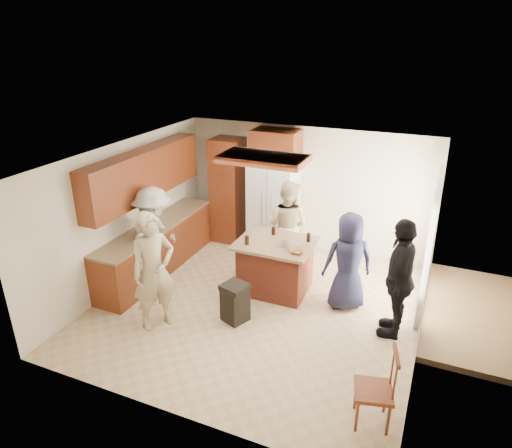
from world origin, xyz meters
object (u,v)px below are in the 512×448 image
at_px(refrigerator, 274,208).
at_px(spindle_chair, 375,391).
at_px(person_behind_left, 287,225).
at_px(person_counter, 155,238).
at_px(trash_bin, 235,302).
at_px(person_side_right, 399,278).
at_px(person_behind_right, 348,262).
at_px(kitchen_island, 275,266).
at_px(person_front_left, 154,271).

xyz_separation_m(refrigerator, spindle_chair, (2.70, -3.82, -0.45)).
bearing_deg(person_behind_left, person_counter, 46.36).
bearing_deg(refrigerator, person_counter, -122.20).
relative_size(refrigerator, trash_bin, 2.86).
xyz_separation_m(person_side_right, trash_bin, (-2.31, -0.64, -0.60)).
relative_size(person_behind_right, person_side_right, 0.88).
relative_size(person_side_right, refrigerator, 1.02).
distance_m(refrigerator, kitchen_island, 1.72).
distance_m(person_counter, spindle_chair, 4.41).
relative_size(person_behind_right, kitchen_island, 1.27).
height_order(person_side_right, person_counter, person_side_right).
bearing_deg(trash_bin, kitchen_island, 76.53).
xyz_separation_m(person_behind_right, kitchen_island, (-1.23, 0.00, -0.34)).
relative_size(person_counter, kitchen_island, 1.41).
distance_m(person_behind_left, person_side_right, 2.53).
relative_size(person_behind_left, spindle_chair, 1.73).
bearing_deg(kitchen_island, person_side_right, -11.75).
height_order(person_front_left, person_behind_left, person_front_left).
bearing_deg(trash_bin, person_behind_left, 85.62).
xyz_separation_m(person_side_right, person_counter, (-4.04, -0.19, -0.02)).
bearing_deg(spindle_chair, kitchen_island, 132.31).
relative_size(person_behind_left, person_side_right, 0.94).
bearing_deg(person_behind_left, kitchen_island, 104.43).
bearing_deg(person_side_right, person_behind_right, -117.89).
bearing_deg(person_side_right, person_behind_left, -122.02).
bearing_deg(person_counter, kitchen_island, -77.10).
distance_m(person_behind_left, refrigerator, 0.84).
distance_m(person_behind_right, person_side_right, 0.93).
relative_size(person_front_left, person_counter, 1.02).
bearing_deg(refrigerator, trash_bin, -81.79).
height_order(person_counter, kitchen_island, person_counter).
bearing_deg(person_counter, person_side_right, -91.58).
distance_m(person_behind_left, person_counter, 2.41).
height_order(person_front_left, person_side_right, person_front_left).
xyz_separation_m(person_counter, kitchen_island, (1.99, 0.61, -0.43)).
height_order(person_front_left, kitchen_island, person_front_left).
distance_m(person_front_left, person_counter, 1.23).
bearing_deg(spindle_chair, person_front_left, 169.16).
height_order(refrigerator, trash_bin, refrigerator).
height_order(person_side_right, kitchen_island, person_side_right).
distance_m(refrigerator, spindle_chair, 4.70).
height_order(trash_bin, spindle_chair, spindle_chair).
distance_m(person_counter, kitchen_island, 2.12).
distance_m(person_front_left, trash_bin, 1.33).
relative_size(person_behind_left, kitchen_island, 1.35).
bearing_deg(person_side_right, kitchen_island, -102.29).
relative_size(person_counter, trash_bin, 2.87).
distance_m(person_behind_left, spindle_chair, 3.86).
distance_m(person_front_left, refrigerator, 3.24).
bearing_deg(spindle_chair, person_behind_left, 124.47).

